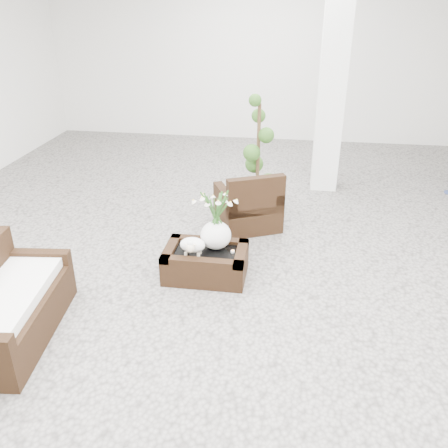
# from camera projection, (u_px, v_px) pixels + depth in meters

# --- Properties ---
(ground) EXTENTS (11.00, 11.00, 0.00)m
(ground) POSITION_uv_depth(u_px,v_px,m) (225.00, 268.00, 5.57)
(ground) COLOR gray
(ground) RESTS_ON ground
(column) EXTENTS (0.40, 0.40, 3.50)m
(column) POSITION_uv_depth(u_px,v_px,m) (333.00, 76.00, 7.13)
(column) COLOR white
(column) RESTS_ON ground
(coffee_table) EXTENTS (0.90, 0.60, 0.31)m
(coffee_table) POSITION_uv_depth(u_px,v_px,m) (206.00, 264.00, 5.36)
(coffee_table) COLOR black
(coffee_table) RESTS_ON ground
(sheep_figurine) EXTENTS (0.28, 0.23, 0.21)m
(sheep_figurine) POSITION_uv_depth(u_px,v_px,m) (193.00, 246.00, 5.17)
(sheep_figurine) COLOR white
(sheep_figurine) RESTS_ON coffee_table
(planter_narcissus) EXTENTS (0.44, 0.44, 0.80)m
(planter_narcissus) POSITION_uv_depth(u_px,v_px,m) (216.00, 215.00, 5.19)
(planter_narcissus) COLOR white
(planter_narcissus) RESTS_ON coffee_table
(tealight) EXTENTS (0.04, 0.04, 0.03)m
(tealight) POSITION_uv_depth(u_px,v_px,m) (233.00, 251.00, 5.26)
(tealight) COLOR white
(tealight) RESTS_ON coffee_table
(armchair) EXTENTS (0.99, 0.98, 0.81)m
(armchair) POSITION_uv_depth(u_px,v_px,m) (248.00, 198.00, 6.41)
(armchair) COLOR black
(armchair) RESTS_ON ground
(loveseat) EXTENTS (0.85, 1.52, 0.78)m
(loveseat) POSITION_uv_depth(u_px,v_px,m) (8.00, 300.00, 4.33)
(loveseat) COLOR black
(loveseat) RESTS_ON ground
(topiary) EXTENTS (0.42, 0.42, 1.59)m
(topiary) POSITION_uv_depth(u_px,v_px,m) (258.00, 152.00, 6.96)
(topiary) COLOR #294E19
(topiary) RESTS_ON ground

